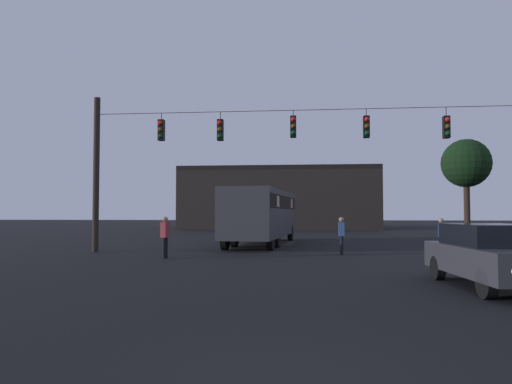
{
  "coord_description": "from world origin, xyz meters",
  "views": [
    {
      "loc": [
        0.19,
        -4.77,
        1.8
      ],
      "look_at": [
        -2.0,
        17.03,
        2.74
      ],
      "focal_mm": 33.61,
      "sensor_mm": 36.0,
      "label": 1
    }
  ],
  "objects_px": {
    "pedestrian_crossing_left": "(165,235)",
    "car_near_right": "(492,255)",
    "pedestrian_crossing_center": "(441,234)",
    "pedestrian_crossing_right": "(341,234)",
    "tree_left_silhouette": "(466,164)",
    "city_bus": "(263,211)"
  },
  "relations": [
    {
      "from": "city_bus",
      "to": "tree_left_silhouette",
      "type": "height_order",
      "value": "tree_left_silhouette"
    },
    {
      "from": "city_bus",
      "to": "pedestrian_crossing_right",
      "type": "xyz_separation_m",
      "value": [
        3.91,
        -6.06,
        -0.97
      ]
    },
    {
      "from": "pedestrian_crossing_left",
      "to": "pedestrian_crossing_right",
      "type": "height_order",
      "value": "pedestrian_crossing_left"
    },
    {
      "from": "car_near_right",
      "to": "pedestrian_crossing_right",
      "type": "relative_size",
      "value": 2.78
    },
    {
      "from": "pedestrian_crossing_left",
      "to": "car_near_right",
      "type": "bearing_deg",
      "value": -33.34
    },
    {
      "from": "pedestrian_crossing_left",
      "to": "tree_left_silhouette",
      "type": "height_order",
      "value": "tree_left_silhouette"
    },
    {
      "from": "pedestrian_crossing_left",
      "to": "pedestrian_crossing_right",
      "type": "relative_size",
      "value": 1.03
    },
    {
      "from": "car_near_right",
      "to": "pedestrian_crossing_left",
      "type": "xyz_separation_m",
      "value": [
        -9.91,
        6.52,
        0.13
      ]
    },
    {
      "from": "tree_left_silhouette",
      "to": "pedestrian_crossing_left",
      "type": "bearing_deg",
      "value": -130.3
    },
    {
      "from": "city_bus",
      "to": "tree_left_silhouette",
      "type": "distance_m",
      "value": 21.04
    },
    {
      "from": "pedestrian_crossing_right",
      "to": "tree_left_silhouette",
      "type": "bearing_deg",
      "value": 59.45
    },
    {
      "from": "pedestrian_crossing_center",
      "to": "pedestrian_crossing_left",
      "type": "bearing_deg",
      "value": -168.24
    },
    {
      "from": "car_near_right",
      "to": "pedestrian_crossing_right",
      "type": "bearing_deg",
      "value": 107.91
    },
    {
      "from": "pedestrian_crossing_left",
      "to": "pedestrian_crossing_center",
      "type": "relative_size",
      "value": 1.05
    },
    {
      "from": "pedestrian_crossing_left",
      "to": "pedestrian_crossing_right",
      "type": "distance_m",
      "value": 7.43
    },
    {
      "from": "city_bus",
      "to": "tree_left_silhouette",
      "type": "relative_size",
      "value": 1.43
    },
    {
      "from": "car_near_right",
      "to": "pedestrian_crossing_center",
      "type": "xyz_separation_m",
      "value": [
        1.28,
        8.85,
        0.08
      ]
    },
    {
      "from": "car_near_right",
      "to": "pedestrian_crossing_center",
      "type": "relative_size",
      "value": 2.83
    },
    {
      "from": "pedestrian_crossing_center",
      "to": "tree_left_silhouette",
      "type": "height_order",
      "value": "tree_left_silhouette"
    },
    {
      "from": "car_near_right",
      "to": "tree_left_silhouette",
      "type": "height_order",
      "value": "tree_left_silhouette"
    },
    {
      "from": "pedestrian_crossing_left",
      "to": "tree_left_silhouette",
      "type": "xyz_separation_m",
      "value": [
        18.68,
        22.02,
        4.85
      ]
    },
    {
      "from": "city_bus",
      "to": "pedestrian_crossing_left",
      "type": "height_order",
      "value": "city_bus"
    }
  ]
}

